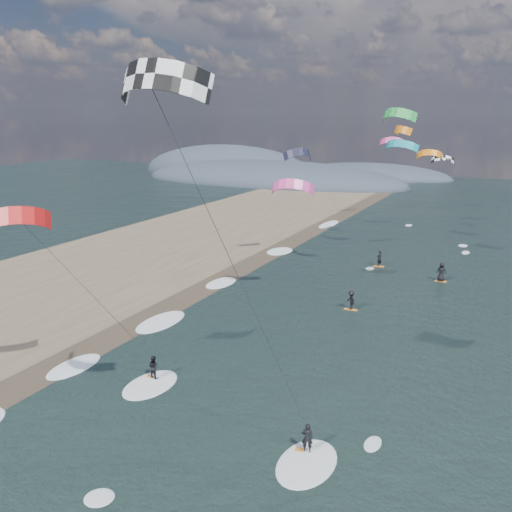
% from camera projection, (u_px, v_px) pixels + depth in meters
% --- Properties ---
extents(ground, '(260.00, 260.00, 0.00)m').
position_uv_depth(ground, '(163.00, 462.00, 26.42)').
color(ground, black).
rests_on(ground, ground).
extents(wet_sand_strip, '(3.00, 240.00, 0.00)m').
position_uv_depth(wet_sand_strip, '(103.00, 342.00, 40.20)').
color(wet_sand_strip, '#382D23').
rests_on(wet_sand_strip, ground).
extents(coastal_hills, '(80.00, 41.00, 15.00)m').
position_uv_depth(coastal_hills, '(265.00, 178.00, 139.45)').
color(coastal_hills, '#3D4756').
rests_on(coastal_hills, ground).
extents(kitesurfer_near_a, '(7.44, 8.23, 17.87)m').
position_uv_depth(kitesurfer_near_a, '(192.00, 184.00, 21.00)').
color(kitesurfer_near_a, orange).
rests_on(kitesurfer_near_a, ground).
extents(kitesurfer_near_b, '(6.74, 8.89, 11.96)m').
position_uv_depth(kitesurfer_near_b, '(68.00, 280.00, 30.27)').
color(kitesurfer_near_b, orange).
rests_on(kitesurfer_near_b, ground).
extents(far_kitesurfers, '(7.76, 15.25, 1.86)m').
position_uv_depth(far_kitesurfers, '(396.00, 279.00, 52.09)').
color(far_kitesurfers, orange).
rests_on(far_kitesurfers, ground).
extents(bg_kite_field, '(13.11, 52.64, 8.20)m').
position_uv_depth(bg_kite_field, '(390.00, 147.00, 65.25)').
color(bg_kite_field, '#D83F8C').
rests_on(bg_kite_field, ground).
extents(shoreline_surf, '(2.40, 79.40, 0.11)m').
position_uv_depth(shoreline_surf, '(157.00, 322.00, 43.84)').
color(shoreline_surf, white).
rests_on(shoreline_surf, ground).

